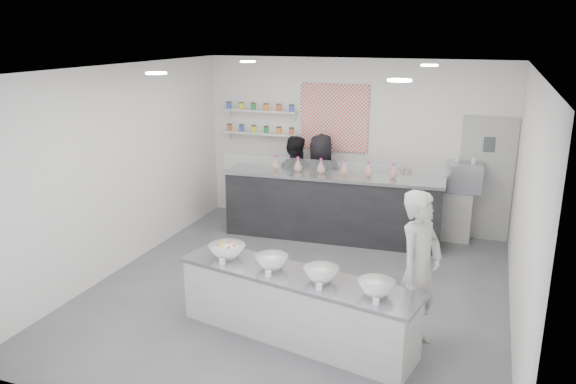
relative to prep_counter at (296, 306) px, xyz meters
The scene contains 26 objects.
floor 1.28m from the prep_counter, 107.88° to the left, with size 6.00×6.00×0.00m, color #515156.
ceiling 2.88m from the prep_counter, 107.88° to the left, with size 6.00×6.00×0.00m, color white.
back_wall 4.32m from the prep_counter, 95.14° to the left, with size 5.50×5.50×0.00m, color white.
left_wall 3.51m from the prep_counter, 159.61° to the left, with size 6.00×6.00×0.00m, color white.
right_wall 2.87m from the prep_counter, 26.05° to the left, with size 6.00×6.00×0.00m, color white.
back_door 4.60m from the prep_counter, 65.01° to the left, with size 0.88×0.04×2.10m, color #9D9D9B.
pattern_panel 4.48m from the prep_counter, 99.94° to the left, with size 1.25×0.03×1.20m, color #E64337.
jar_shelf_lower 4.74m from the prep_counter, 117.62° to the left, with size 1.45×0.22×0.04m, color silver.
jar_shelf_upper 4.86m from the prep_counter, 117.62° to the left, with size 1.45×0.22×0.04m, color silver.
preserve_jars 4.80m from the prep_counter, 117.73° to the left, with size 1.45×0.10×0.56m, color #CF6334, non-canonical shape.
downlight_0 3.14m from the prep_counter, behind, with size 0.24×0.24×0.02m, color white.
downlight_1 2.78m from the prep_counter, ahead, with size 0.24×0.24×0.02m, color white.
downlight_2 4.18m from the prep_counter, 122.73° to the left, with size 0.24×0.24×0.02m, color white.
downlight_3 3.92m from the prep_counter, 69.63° to the left, with size 0.24×0.24×0.02m, color white.
prep_counter is the anchor object (origin of this frame).
back_bar 3.30m from the prep_counter, 98.56° to the left, with size 3.67×0.67×1.14m, color black.
sneeze_guard 3.11m from the prep_counter, 99.12° to the left, with size 3.62×0.02×0.31m, color white.
espresso_ledge 4.11m from the prep_counter, 73.39° to the left, with size 1.18×0.38×0.88m, color silver.
espresso_machine 4.31m from the prep_counter, 68.13° to the left, with size 0.61×0.42×0.46m, color #93969E.
cup_stacks 4.04m from the prep_counter, 80.98° to the left, with size 0.24×0.24×0.32m, color gray, non-canonical shape.
prep_bowls 0.48m from the prep_counter, ahead, with size 2.34×0.49×0.16m, color white, non-canonical shape.
label_cards 0.67m from the prep_counter, 78.61° to the right, with size 2.01×0.04×0.07m, color white, non-canonical shape.
cookie_bags 3.41m from the prep_counter, 98.56° to the left, with size 2.14×0.14×0.26m, color #E06880, non-canonical shape.
woman_prep 1.46m from the prep_counter, 13.30° to the left, with size 0.66×0.44×1.82m, color #BAB9B4.
staff_left 4.02m from the prep_counter, 109.81° to the left, with size 0.80×0.63×1.65m, color black.
staff_right 3.88m from the prep_counter, 102.60° to the left, with size 0.84×0.54×1.71m, color black.
Camera 1 is at (2.29, -6.68, 3.46)m, focal length 35.00 mm.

